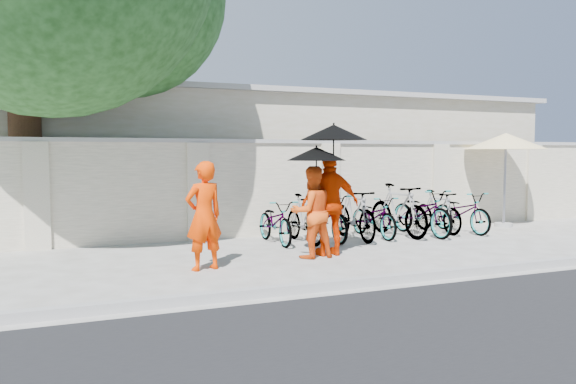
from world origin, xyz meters
name	(u,v)px	position (x,y,z in m)	size (l,w,h in m)	color
ground	(303,264)	(0.00, 0.00, 0.00)	(80.00, 80.00, 0.00)	#B7B5B2
kerb	(355,283)	(0.00, -1.70, 0.06)	(40.00, 0.16, 0.12)	#969696
compound_wall	(286,189)	(1.00, 3.20, 1.00)	(20.00, 0.30, 2.00)	beige
building_behind	(268,160)	(2.00, 7.00, 1.60)	(14.00, 6.00, 3.20)	beige
monk_left	(204,216)	(-1.59, 0.16, 0.83)	(0.61, 0.40, 1.67)	#FF3900
monk_center	(312,212)	(0.35, 0.44, 0.78)	(0.76, 0.59, 1.57)	#ED5011
parasol_center	(316,154)	(0.40, 0.36, 1.78)	(1.00, 1.00, 1.01)	black
monk_right	(330,204)	(0.74, 0.53, 0.90)	(1.05, 0.44, 1.80)	red
parasol_right	(334,132)	(0.76, 0.45, 2.14)	(1.15, 1.15, 1.26)	black
patio_umbrella	(506,142)	(6.39, 2.36, 2.05)	(2.49, 2.49, 2.27)	#969696
bike_0	(276,222)	(0.32, 2.08, 0.44)	(0.58, 1.66, 0.87)	gray
bike_1	(304,219)	(0.88, 1.94, 0.49)	(0.46, 1.62, 0.97)	gray
bike_2	(326,217)	(1.43, 2.06, 0.48)	(0.64, 1.83, 0.96)	gray
bike_3	(354,214)	(1.99, 1.89, 0.53)	(0.50, 1.78, 1.07)	gray
bike_4	(374,217)	(2.54, 2.04, 0.44)	(0.59, 1.68, 0.88)	gray
bike_5	(398,210)	(3.10, 1.97, 0.57)	(0.53, 1.88, 1.13)	gray
bike_6	(422,212)	(3.65, 1.89, 0.51)	(0.67, 1.93, 1.02)	gray
bike_7	(438,212)	(4.21, 2.08, 0.48)	(0.45, 1.60, 0.96)	gray
bike_8	(462,212)	(4.76, 1.94, 0.46)	(0.61, 1.76, 0.92)	gray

